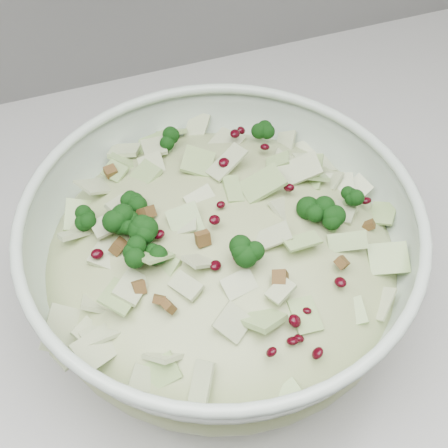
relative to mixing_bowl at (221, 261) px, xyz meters
The scene contains 2 objects.
mixing_bowl is the anchor object (origin of this frame).
salad 0.02m from the mixing_bowl, 90.00° to the right, with size 0.36×0.36×0.14m.
Camera 1 is at (0.27, 1.30, 1.42)m, focal length 50.00 mm.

